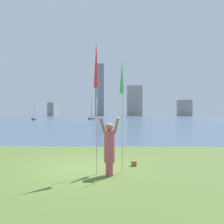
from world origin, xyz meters
name	(u,v)px	position (x,y,z in m)	size (l,w,h in m)	color
ground	(111,120)	(0.00, 50.95, -0.06)	(120.00, 138.00, 0.12)	#475B28
person	(109,147)	(1.06, -1.08, 0.93)	(0.70, 0.51, 1.90)	#B24C59
kite_flag_left	(96,67)	(0.64, -1.13, 3.48)	(0.16, 0.41, 4.32)	#B2B2B7
kite_flag_right	(122,80)	(1.48, -0.38, 3.19)	(0.16, 1.04, 3.85)	#B2B2B7
bag	(134,163)	(1.96, 0.19, 0.10)	(0.19, 0.18, 0.20)	olive
sailboat_3	(34,119)	(-19.53, 47.20, 0.30)	(0.94, 1.80, 5.19)	#2D6084
sailboat_5	(92,118)	(-5.48, 52.78, 0.33)	(1.66, 3.12, 5.83)	#333D51
skyline_tower_0	(52,109)	(-32.98, 109.73, 3.54)	(3.35, 7.64, 7.08)	gray
skyline_tower_1	(100,90)	(-7.25, 109.09, 13.88)	(4.65, 3.97, 27.76)	gray
skyline_tower_2	(135,101)	(11.50, 110.92, 8.14)	(7.98, 5.75, 16.29)	gray
skyline_tower_3	(184,108)	(37.76, 108.66, 4.23)	(6.49, 6.23, 8.45)	gray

